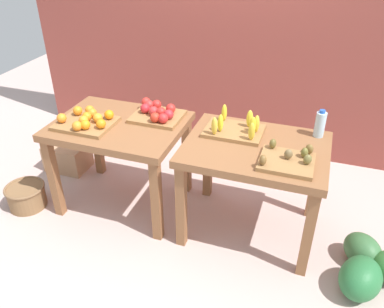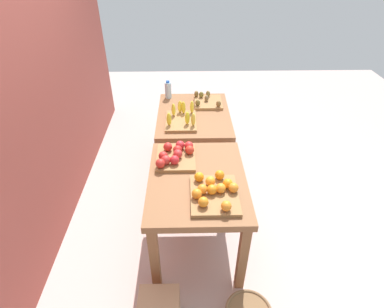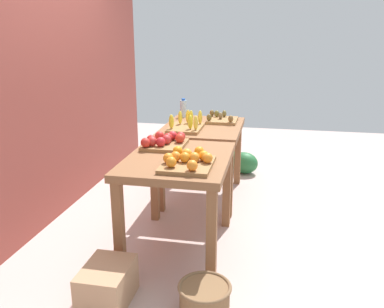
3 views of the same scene
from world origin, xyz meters
The scene contains 10 objects.
ground_plane centered at (0.00, 0.00, 0.00)m, with size 8.00×8.00×0.00m, color #C1A8A1.
back_wall centered at (0.00, 1.35, 1.50)m, with size 4.40×0.12×3.00m, color brown.
display_table_left centered at (-0.56, 0.00, 0.67)m, with size 1.04×0.80×0.79m.
display_table_right centered at (0.56, 0.00, 0.67)m, with size 1.04×0.80×0.79m.
orange_bin centered at (-0.77, -0.12, 0.83)m, with size 0.45×0.38×0.11m.
apple_bin centered at (-0.30, 0.18, 0.84)m, with size 0.41×0.35×0.11m.
banana_crate centered at (0.37, 0.13, 0.83)m, with size 0.44×0.32×0.17m.
kiwi_bin centered at (0.80, -0.16, 0.82)m, with size 0.36×0.33×0.10m.
water_bottle centered at (0.97, 0.30, 0.89)m, with size 0.08×0.08×0.21m.
watermelon_pile centered at (1.47, -0.26, 0.13)m, with size 0.55×0.70×0.27m.
Camera 2 is at (-2.48, 0.08, 2.39)m, focal length 28.66 mm.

